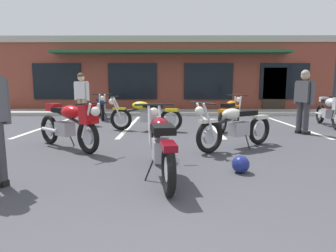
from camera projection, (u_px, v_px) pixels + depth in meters
The scene contains 14 objects.
ground_plane at pixel (171, 159), 4.97m from camera, with size 80.00×80.00×0.00m, color #3D3D42.
sidewalk_kerb at pixel (170, 112), 12.67m from camera, with size 22.00×1.80×0.14m, color #A8A59E.
brick_storefront_building at pixel (170, 76), 16.31m from camera, with size 18.18×6.47×3.58m.
painted_stall_lines at pixel (171, 125), 9.12m from camera, with size 7.85×4.80×0.01m.
motorcycle_foreground_classic at pixel (161, 144), 4.00m from camera, with size 0.75×2.10×0.98m.
motorcycle_black_cruiser at pixel (330, 110), 8.68m from camera, with size 0.76×2.09×0.98m.
motorcycle_silver_naked at pixel (101, 107), 10.86m from camera, with size 0.98×2.05×0.98m.
motorcycle_blue_standard at pixel (230, 113), 8.26m from camera, with size 1.23×1.94×0.98m.
motorcycle_green_cafe_racer at pixel (70, 123), 5.66m from camera, with size 1.75×1.54×0.98m.
motorcycle_orange_scrambler at pixel (145, 115), 7.95m from camera, with size 2.10×0.74×0.98m.
motorcycle_cream_vintage at pixel (235, 126), 5.72m from camera, with size 1.83×1.41×0.98m.
person_in_black_shirt at pixel (82, 95), 9.20m from camera, with size 0.59×0.39×1.68m.
person_near_building at pixel (304, 98), 7.39m from camera, with size 0.39×0.58×1.68m.
helmet_on_pavement at pixel (241, 164), 4.18m from camera, with size 0.26×0.26×0.26m.
Camera 1 is at (-0.03, -1.11, 1.30)m, focal length 30.28 mm.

